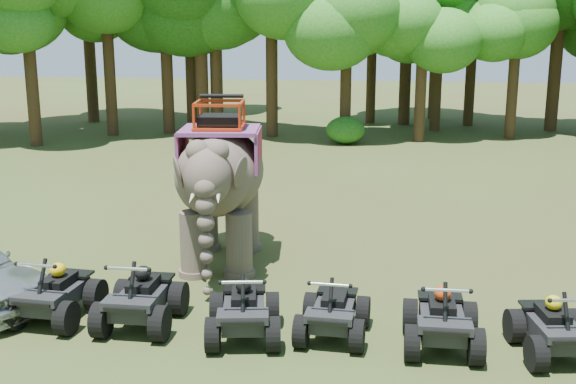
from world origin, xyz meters
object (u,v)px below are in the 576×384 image
at_px(atv_5, 556,321).
at_px(atv_2, 244,303).
at_px(atv_3, 333,304).
at_px(atv_1, 141,291).
at_px(elephant, 220,182).
at_px(atv_0, 55,286).
at_px(atv_4, 443,312).

bearing_deg(atv_5, atv_2, 170.97).
xyz_separation_m(atv_3, atv_5, (3.79, -0.21, 0.01)).
distance_m(atv_1, atv_5, 7.39).
bearing_deg(elephant, atv_2, -77.78).
height_order(elephant, atv_1, elephant).
height_order(atv_0, atv_4, atv_0).
xyz_separation_m(atv_0, atv_5, (9.09, -0.22, -0.04)).
bearing_deg(atv_4, elephant, 140.45).
xyz_separation_m(atv_0, atv_2, (3.71, -0.27, -0.01)).
xyz_separation_m(elephant, atv_4, (4.86, -3.95, -1.28)).
relative_size(atv_1, atv_2, 1.05).
bearing_deg(atv_0, atv_4, 2.27).
bearing_deg(atv_0, atv_1, 2.92).
relative_size(atv_2, atv_5, 1.04).
height_order(atv_1, atv_5, atv_1).
height_order(elephant, atv_4, elephant).
relative_size(atv_3, atv_5, 0.98).
relative_size(atv_0, atv_1, 0.97).
xyz_separation_m(elephant, atv_5, (6.74, -3.99, -1.31)).
relative_size(elephant, atv_4, 2.58).
distance_m(elephant, atv_0, 4.62).
relative_size(atv_0, atv_4, 1.01).
xyz_separation_m(atv_0, atv_3, (5.30, -0.01, -0.05)).
distance_m(elephant, atv_1, 4.05).
bearing_deg(atv_1, atv_5, -1.88).
relative_size(elephant, atv_0, 2.57).
distance_m(elephant, atv_2, 4.45).
bearing_deg(atv_5, atv_4, 169.24).
distance_m(elephant, atv_4, 6.39).
bearing_deg(atv_2, atv_1, 162.93).
relative_size(atv_1, atv_3, 1.11).
relative_size(elephant, atv_2, 2.61).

